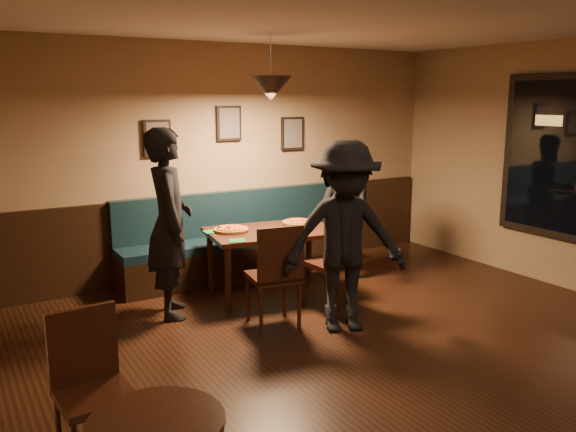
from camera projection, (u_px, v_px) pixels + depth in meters
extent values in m
plane|color=black|center=(424.00, 381.00, 4.56)|extent=(7.00, 7.00, 0.00)
plane|color=silver|center=(443.00, 1.00, 4.01)|extent=(7.00, 7.00, 0.00)
plane|color=#8C704F|center=(228.00, 160.00, 7.23)|extent=(6.00, 0.00, 6.00)
cube|color=black|center=(231.00, 232.00, 7.38)|extent=(5.88, 0.06, 1.00)
cube|color=black|center=(157.00, 138.00, 6.69)|extent=(0.32, 0.04, 0.42)
cube|color=black|center=(229.00, 123.00, 7.12)|extent=(0.32, 0.04, 0.42)
cube|color=black|center=(292.00, 133.00, 7.60)|extent=(0.32, 0.04, 0.42)
cone|color=black|center=(271.00, 88.00, 6.13)|extent=(0.44, 0.44, 0.25)
cube|color=black|center=(272.00, 262.00, 6.50)|extent=(1.49, 1.08, 0.73)
imported|color=black|center=(169.00, 224.00, 5.78)|extent=(0.61, 0.78, 1.88)
imported|color=black|center=(342.00, 213.00, 6.99)|extent=(0.68, 0.84, 1.61)
imported|color=black|center=(345.00, 237.00, 5.42)|extent=(1.31, 1.02, 1.78)
cylinder|color=orange|center=(231.00, 229.00, 6.36)|extent=(0.46, 0.46, 0.04)
cylinder|color=gold|center=(278.00, 232.00, 6.25)|extent=(0.39, 0.39, 0.04)
cylinder|color=orange|center=(298.00, 222.00, 6.72)|extent=(0.38, 0.38, 0.04)
cylinder|color=black|center=(335.00, 223.00, 6.46)|extent=(0.08, 0.08, 0.14)
cylinder|color=#A2050D|center=(315.00, 219.00, 6.67)|extent=(0.04, 0.04, 0.13)
cube|color=#22802F|center=(212.00, 232.00, 6.33)|extent=(0.18, 0.18, 0.01)
cube|color=#1D6F36|center=(237.00, 241.00, 5.93)|extent=(0.21, 0.21, 0.01)
cube|color=silver|center=(289.00, 238.00, 6.06)|extent=(0.19, 0.02, 0.00)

